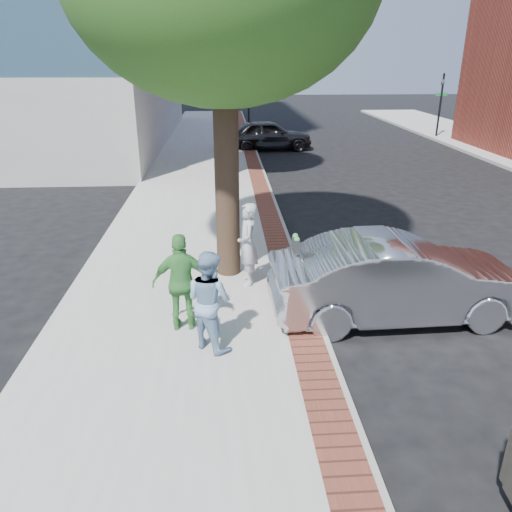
{
  "coord_description": "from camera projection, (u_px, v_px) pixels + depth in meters",
  "views": [
    {
      "loc": [
        -0.66,
        -8.56,
        4.73
      ],
      "look_at": [
        -0.09,
        0.21,
        1.2
      ],
      "focal_mm": 35.0,
      "sensor_mm": 36.0,
      "label": 1
    }
  ],
  "objects": [
    {
      "name": "ground",
      "position": [
        261.0,
        317.0,
        9.73
      ],
      "size": [
        120.0,
        120.0,
        0.0
      ],
      "primitive_type": "plane",
      "color": "black",
      "rests_on": "ground"
    },
    {
      "name": "sidewalk",
      "position": [
        200.0,
        203.0,
        17.02
      ],
      "size": [
        5.0,
        60.0,
        0.15
      ],
      "primitive_type": "cube",
      "color": "#9E9991",
      "rests_on": "ground"
    },
    {
      "name": "brick_strip",
      "position": [
        264.0,
        199.0,
        17.12
      ],
      "size": [
        0.6,
        60.0,
        0.01
      ],
      "primitive_type": "cube",
      "color": "brown",
      "rests_on": "sidewalk"
    },
    {
      "name": "curb",
      "position": [
        274.0,
        201.0,
        17.17
      ],
      "size": [
        0.1,
        60.0,
        0.15
      ],
      "primitive_type": "cube",
      "color": "gray",
      "rests_on": "ground"
    },
    {
      "name": "office_base",
      "position": [
        7.0,
        107.0,
        28.57
      ],
      "size": [
        18.2,
        22.2,
        4.0
      ],
      "primitive_type": "cube",
      "color": "gray",
      "rests_on": "ground"
    },
    {
      "name": "signal_near",
      "position": [
        249.0,
        101.0,
        29.32
      ],
      "size": [
        0.7,
        0.15,
        3.8
      ],
      "color": "black",
      "rests_on": "ground"
    },
    {
      "name": "signal_far",
      "position": [
        441.0,
        100.0,
        30.02
      ],
      "size": [
        0.7,
        0.15,
        3.8
      ],
      "color": "black",
      "rests_on": "ground"
    },
    {
      "name": "tree_far",
      "position": [
        225.0,
        40.0,
        18.84
      ],
      "size": [
        4.8,
        4.8,
        7.14
      ],
      "color": "black",
      "rests_on": "sidewalk"
    },
    {
      "name": "parking_meter",
      "position": [
        296.0,
        256.0,
        9.47
      ],
      "size": [
        0.12,
        0.32,
        1.47
      ],
      "color": "gray",
      "rests_on": "sidewalk"
    },
    {
      "name": "person_gray",
      "position": [
        248.0,
        244.0,
        10.5
      ],
      "size": [
        0.46,
        0.67,
        1.79
      ],
      "primitive_type": "imported",
      "rotation": [
        0.0,
        0.0,
        -1.52
      ],
      "color": "#A8A8AD",
      "rests_on": "sidewalk"
    },
    {
      "name": "person_officer",
      "position": [
        209.0,
        300.0,
        8.17
      ],
      "size": [
        1.06,
        1.04,
        1.72
      ],
      "primitive_type": "imported",
      "rotation": [
        0.0,
        0.0,
        2.4
      ],
      "color": "#7B9FBE",
      "rests_on": "sidewalk"
    },
    {
      "name": "person_green",
      "position": [
        182.0,
        283.0,
        8.72
      ],
      "size": [
        1.06,
        0.47,
        1.79
      ],
      "primitive_type": "imported",
      "rotation": [
        0.0,
        0.0,
        3.18
      ],
      "color": "#469544",
      "rests_on": "sidewalk"
    },
    {
      "name": "sedan_silver",
      "position": [
        399.0,
        279.0,
        9.44
      ],
      "size": [
        4.91,
        1.85,
        1.6
      ],
      "primitive_type": "imported",
      "rotation": [
        0.0,
        0.0,
        1.6
      ],
      "color": "#AEB1B6",
      "rests_on": "ground"
    },
    {
      "name": "bg_car",
      "position": [
        268.0,
        135.0,
        26.78
      ],
      "size": [
        4.82,
        2.29,
        1.59
      ],
      "primitive_type": "imported",
      "rotation": [
        0.0,
        0.0,
        1.66
      ],
      "color": "black",
      "rests_on": "ground"
    }
  ]
}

